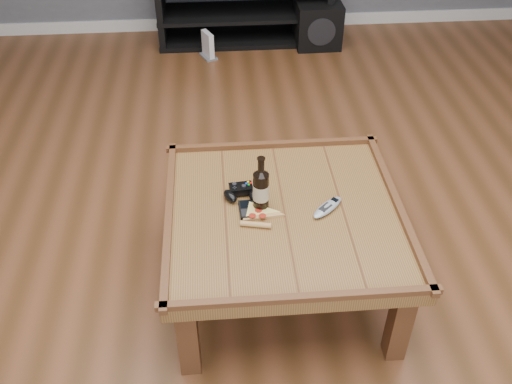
{
  "coord_description": "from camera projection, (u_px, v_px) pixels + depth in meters",
  "views": [
    {
      "loc": [
        -0.26,
        -1.8,
        2.03
      ],
      "look_at": [
        -0.12,
        0.05,
        0.52
      ],
      "focal_mm": 40.0,
      "sensor_mm": 36.0,
      "label": 1
    }
  ],
  "objects": [
    {
      "name": "baseboard",
      "position": [
        242.0,
        22.0,
        4.97
      ],
      "size": [
        5.0,
        0.02,
        0.1
      ],
      "primitive_type": "cube",
      "color": "silver",
      "rests_on": "ground"
    },
    {
      "name": "game_console",
      "position": [
        208.0,
        46.0,
        4.49
      ],
      "size": [
        0.15,
        0.19,
        0.21
      ],
      "rotation": [
        0.0,
        0.0,
        0.42
      ],
      "color": "slate",
      "rests_on": "ground"
    },
    {
      "name": "smartphone",
      "position": [
        247.0,
        210.0,
        2.41
      ],
      "size": [
        0.07,
        0.12,
        0.02
      ],
      "rotation": [
        0.0,
        0.0,
        0.04
      ],
      "color": "black",
      "rests_on": "coffee_table"
    },
    {
      "name": "coffee_table",
      "position": [
        284.0,
        222.0,
        2.45
      ],
      "size": [
        1.03,
        1.03,
        0.48
      ],
      "color": "brown",
      "rests_on": "ground"
    },
    {
      "name": "pizza_slice",
      "position": [
        258.0,
        214.0,
        2.38
      ],
      "size": [
        0.18,
        0.25,
        0.02
      ],
      "rotation": [
        0.0,
        0.0,
        -0.21
      ],
      "color": "tan",
      "rests_on": "coffee_table"
    },
    {
      "name": "game_controller",
      "position": [
        242.0,
        192.0,
        2.47
      ],
      "size": [
        0.18,
        0.13,
        0.05
      ],
      "rotation": [
        0.0,
        0.0,
        0.1
      ],
      "color": "black",
      "rests_on": "coffee_table"
    },
    {
      "name": "ground",
      "position": [
        281.0,
        283.0,
        2.69
      ],
      "size": [
        6.0,
        6.0,
        0.0
      ],
      "primitive_type": "plane",
      "color": "#4D2D16",
      "rests_on": "ground"
    },
    {
      "name": "beer_bottle",
      "position": [
        261.0,
        188.0,
        2.36
      ],
      "size": [
        0.07,
        0.07,
        0.26
      ],
      "color": "black",
      "rests_on": "coffee_table"
    },
    {
      "name": "remote_control",
      "position": [
        327.0,
        207.0,
        2.41
      ],
      "size": [
        0.17,
        0.16,
        0.03
      ],
      "rotation": [
        0.0,
        0.0,
        -0.81
      ],
      "color": "gray",
      "rests_on": "coffee_table"
    },
    {
      "name": "subwoofer",
      "position": [
        317.0,
        23.0,
        4.64
      ],
      "size": [
        0.36,
        0.37,
        0.36
      ],
      "rotation": [
        0.0,
        0.0,
        0.02
      ],
      "color": "black",
      "rests_on": "ground"
    },
    {
      "name": "media_console",
      "position": [
        244.0,
        11.0,
        4.67
      ],
      "size": [
        1.4,
        0.45,
        0.5
      ],
      "color": "black",
      "rests_on": "ground"
    }
  ]
}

